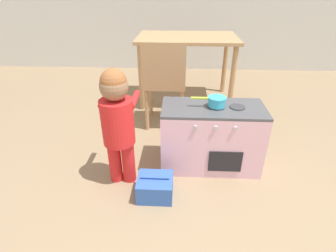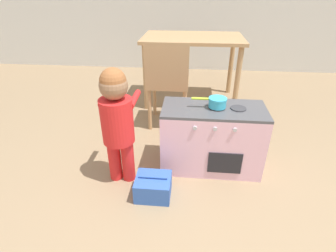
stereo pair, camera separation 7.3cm
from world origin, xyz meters
name	(u,v)px [view 1 (the left image)]	position (x,y,z in m)	size (l,w,h in m)	color
play_kitchen	(211,137)	(0.14, 1.04, 0.25)	(0.75, 0.37, 0.52)	#EAB2C6
toy_pot	(216,101)	(0.15, 1.04, 0.56)	(0.25, 0.13, 0.07)	#38B2D6
child_figure	(117,117)	(-0.52, 0.82, 0.52)	(0.24, 0.36, 0.85)	red
toy_basket	(155,187)	(-0.27, 0.66, 0.07)	(0.24, 0.21, 0.16)	#335BB2
dining_table	(187,46)	(-0.05, 2.36, 0.65)	(1.12, 0.72, 0.77)	tan
dining_chair_near	(164,82)	(-0.26, 1.68, 0.47)	(0.39, 0.39, 0.86)	tan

